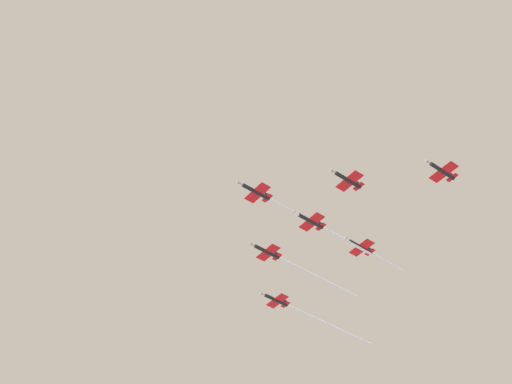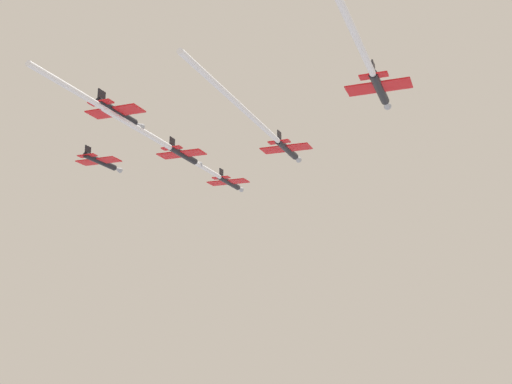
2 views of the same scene
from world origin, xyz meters
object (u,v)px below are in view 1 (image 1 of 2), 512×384
at_px(jet_port_outer, 338,236).
at_px(jet_starboard_outer, 442,171).
at_px(jet_center_rear, 306,314).
at_px(jet_lead, 292,211).
at_px(jet_starboard_inner, 293,265).
at_px(jet_port_inner, 347,180).
at_px(jet_port_trail, 360,247).

height_order(jet_port_outer, jet_starboard_outer, jet_starboard_outer).
relative_size(jet_starboard_outer, jet_center_rear, 0.23).
xyz_separation_m(jet_lead, jet_port_outer, (-2.95, 16.49, 0.12)).
height_order(jet_starboard_inner, jet_port_outer, jet_port_outer).
bearing_deg(jet_starboard_inner, jet_lead, 139.30).
height_order(jet_port_inner, jet_port_outer, jet_port_inner).
distance_m(jet_port_inner, jet_center_rear, 59.27).
height_order(jet_center_rear, jet_port_trail, jet_port_trail).
distance_m(jet_lead, jet_port_outer, 16.75).
xyz_separation_m(jet_lead, jet_starboard_outer, (29.86, 27.52, 1.40)).
bearing_deg(jet_port_trail, jet_starboard_outer, 174.29).
bearing_deg(jet_port_inner, jet_starboard_inner, -16.31).
relative_size(jet_port_inner, jet_port_trail, 1.00).
height_order(jet_port_inner, jet_port_trail, jet_port_inner).
bearing_deg(jet_port_trail, jet_port_outer, 90.00).
bearing_deg(jet_lead, jet_starboard_inner, -40.70).
xyz_separation_m(jet_center_rear, jet_port_trail, (35.29, -2.84, 0.41)).
bearing_deg(jet_starboard_outer, jet_center_rear, -10.29).
xyz_separation_m(jet_starboard_inner, jet_port_outer, (16.50, 5.00, 0.49)).
relative_size(jet_port_outer, jet_center_rear, 0.89).
bearing_deg(jet_starboard_outer, jet_lead, 32.52).
bearing_deg(jet_starboard_inner, jet_port_outer, -173.27).
height_order(jet_port_outer, jet_center_rear, jet_center_rear).
distance_m(jet_port_outer, jet_port_trail, 8.52).
distance_m(jet_port_outer, jet_starboard_outer, 34.64).
distance_m(jet_lead, jet_port_trail, 25.26).
height_order(jet_starboard_inner, jet_port_trail, jet_port_trail).
height_order(jet_port_inner, jet_center_rear, jet_port_inner).
height_order(jet_port_outer, jet_port_trail, jet_port_trail).
bearing_deg(jet_starboard_outer, jet_port_inner, 45.00).
bearing_deg(jet_center_rear, jet_lead, 134.98).
height_order(jet_starboard_inner, jet_starboard_outer, jet_starboard_outer).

